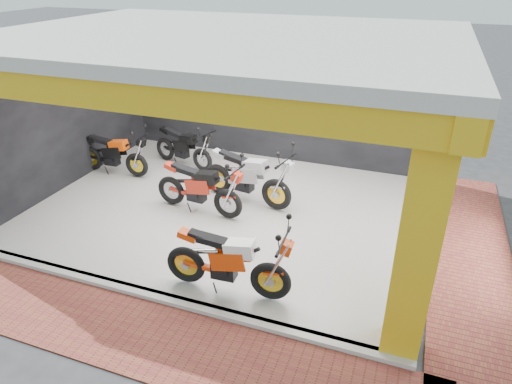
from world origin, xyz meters
TOP-DOWN VIEW (x-y plane):
  - ground at (0.00, 0.00)m, footprint 80.00×80.00m
  - showroom_floor at (0.00, 2.00)m, footprint 8.00×6.00m
  - showroom_ceiling at (0.00, 2.00)m, footprint 8.40×6.40m
  - back_wall at (0.00, 5.10)m, footprint 8.20×0.20m
  - left_wall at (-4.10, 2.00)m, footprint 0.20×6.20m
  - corner_column at (3.75, -0.75)m, footprint 0.50×0.50m
  - header_beam_front at (0.00, -1.00)m, footprint 8.40×0.30m
  - header_beam_right at (4.00, 2.00)m, footprint 0.30×6.40m
  - floor_kerb at (0.00, -1.02)m, footprint 8.00×0.20m
  - paver_front at (0.00, -1.80)m, footprint 9.00×1.40m
  - paver_right at (4.80, 2.00)m, footprint 1.40×7.00m
  - moto_hero at (1.78, -0.50)m, footprint 2.23×0.92m
  - moto_row_a at (0.97, 2.26)m, footprint 2.43×1.27m
  - moto_row_b at (0.16, 1.58)m, footprint 2.21×0.99m
  - moto_row_c at (-2.71, 2.66)m, footprint 2.03×0.79m
  - moto_row_d at (-1.38, 3.52)m, footprint 2.10×1.21m

SIDE VIEW (x-z plane):
  - ground at x=0.00m, z-range 0.00..0.00m
  - paver_front at x=0.00m, z-range 0.00..0.03m
  - paver_right at x=4.80m, z-range 0.00..0.03m
  - showroom_floor at x=0.00m, z-range 0.00..0.10m
  - floor_kerb at x=0.00m, z-range 0.00..0.10m
  - moto_row_d at x=-1.38m, z-range 0.10..1.31m
  - moto_row_c at x=-2.71m, z-range 0.10..1.33m
  - moto_row_b at x=0.16m, z-range 0.10..1.41m
  - moto_hero at x=1.78m, z-range 0.10..1.44m
  - moto_row_a at x=0.97m, z-range 0.10..1.51m
  - back_wall at x=0.00m, z-range 0.00..3.50m
  - left_wall at x=-4.10m, z-range 0.00..3.50m
  - corner_column at x=3.75m, z-range 0.00..3.50m
  - header_beam_front at x=0.00m, z-range 3.10..3.50m
  - header_beam_right at x=4.00m, z-range 3.10..3.50m
  - showroom_ceiling at x=0.00m, z-range 3.50..3.70m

